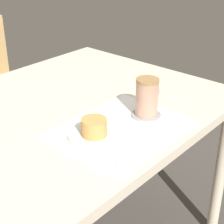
{
  "coord_description": "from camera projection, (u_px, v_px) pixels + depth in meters",
  "views": [
    {
      "loc": [
        -0.83,
        -0.93,
        1.33
      ],
      "look_at": [
        -0.01,
        -0.22,
        0.78
      ],
      "focal_mm": 60.0,
      "sensor_mm": 36.0,
      "label": 1
    }
  ],
  "objects": [
    {
      "name": "pastry",
      "position": [
        94.0,
        127.0,
        1.14
      ],
      "size": [
        0.08,
        0.08,
        0.05
      ],
      "primitive_type": "cylinder",
      "color": "tan",
      "rests_on": "pastry_plate"
    },
    {
      "name": "coffee_mug",
      "position": [
        147.0,
        97.0,
        1.26
      ],
      "size": [
        0.11,
        0.08,
        0.13
      ],
      "color": "tan",
      "rests_on": "coffee_coaster"
    },
    {
      "name": "placemat",
      "position": [
        121.0,
        129.0,
        1.21
      ],
      "size": [
        0.43,
        0.33,
        0.0
      ],
      "primitive_type": "cube",
      "color": "white",
      "rests_on": "dining_table"
    },
    {
      "name": "teaspoon",
      "position": [
        133.0,
        157.0,
        1.05
      ],
      "size": [
        0.13,
        0.02,
        0.01
      ],
      "primitive_type": "cylinder",
      "rotation": [
        0.0,
        1.57,
        -0.09
      ],
      "color": "silver",
      "rests_on": "placemat"
    },
    {
      "name": "coffee_coaster",
      "position": [
        146.0,
        115.0,
        1.29
      ],
      "size": [
        0.1,
        0.1,
        0.0
      ],
      "primitive_type": "cylinder",
      "color": "#99999E",
      "rests_on": "placemat"
    },
    {
      "name": "dining_table",
      "position": [
        69.0,
        123.0,
        1.41
      ],
      "size": [
        1.13,
        0.92,
        0.73
      ],
      "color": "beige",
      "rests_on": "ground_plane"
    },
    {
      "name": "pastry_plate",
      "position": [
        94.0,
        136.0,
        1.15
      ],
      "size": [
        0.16,
        0.16,
        0.01
      ],
      "primitive_type": "cylinder",
      "color": "silver",
      "rests_on": "placemat"
    }
  ]
}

